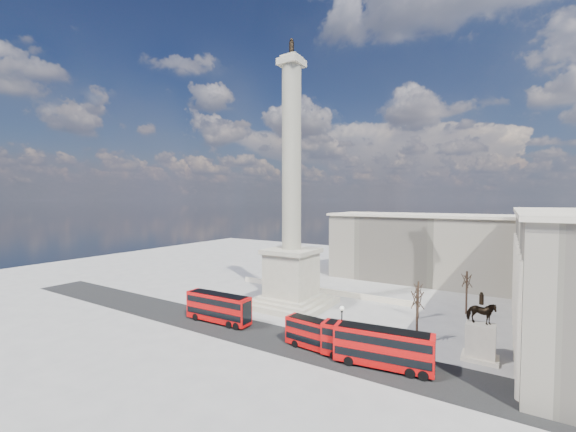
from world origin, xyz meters
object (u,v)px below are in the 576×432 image
Objects in this scene: red_bus_d at (384,348)px; equestrian_statue at (481,336)px; red_bus_a at (219,307)px; pedestrian_walking at (387,342)px; nelsons_column at (291,238)px; pedestrian_crossing at (376,341)px; pedestrian_standing at (411,348)px; victorian_lamp at (342,327)px; red_bus_b at (320,336)px; red_bus_c at (366,344)px.

equestrian_statue is at bearing 34.30° from red_bus_d.
red_bus_a is 7.61× the size of pedestrian_walking.
equestrian_statue is (32.08, -7.13, -9.91)m from nelsons_column.
nelsons_column reaches higher than equestrian_statue.
nelsons_column is 25.27m from pedestrian_crossing.
red_bus_a is 29.84m from pedestrian_standing.
red_bus_a is 7.54× the size of pedestrian_standing.
red_bus_a is (-5.12, -14.44, -10.43)m from nelsons_column.
red_bus_a reaches higher than pedestrian_standing.
victorian_lamp is 4.20× the size of pedestrian_crossing.
red_bus_b is 9.44m from pedestrian_walking.
nelsons_column is at bearing 167.47° from equestrian_statue.
pedestrian_walking is at bearing -24.22° from nelsons_column.
red_bus_a is 1.37× the size of equestrian_statue.
nelsons_column reaches higher than red_bus_d.
red_bus_c reaches higher than red_bus_b.
red_bus_b is 6.50× the size of pedestrian_crossing.
equestrian_statue reaches higher than pedestrian_crossing.
red_bus_b is 0.92× the size of red_bus_c.
equestrian_statue is at bearing 9.40° from red_bus_a.
red_bus_d is 1.37× the size of equestrian_statue.
victorian_lamp is at bearing -42.18° from nelsons_column.
red_bus_d is 6.19m from pedestrian_standing.
red_bus_c is 0.93× the size of red_bus_d.
pedestrian_walking is 1.51m from pedestrian_crossing.
victorian_lamp is at bearing -152.72° from pedestrian_walking.
pedestrian_standing is 1.01× the size of pedestrian_crossing.
red_bus_d is (2.33, -0.29, 0.15)m from red_bus_c.
pedestrian_crossing is at bearing -29.56° from pedestrian_standing.
equestrian_statue is 5.51× the size of pedestrian_standing.
nelsons_column is 7.65× the size of victorian_lamp.
red_bus_a is at bearing -22.11° from pedestrian_standing.
red_bus_b reaches higher than pedestrian_standing.
equestrian_statue is at bearing -14.96° from pedestrian_walking.
victorian_lamp reaches higher than red_bus_b.
pedestrian_crossing is (19.73, -10.09, -12.14)m from nelsons_column.
red_bus_d is 6.50m from pedestrian_walking.
nelsons_column is at bearing 138.01° from red_bus_d.
red_bus_c reaches higher than pedestrian_crossing.
equestrian_statue is (37.19, 7.31, 0.52)m from red_bus_a.
victorian_lamp reaches higher than pedestrian_standing.
nelsons_column is at bearing 51.13° from pedestrian_crossing.
red_bus_a is at bearing 173.74° from red_bus_c.
red_bus_a is 25.28m from pedestrian_crossing.
red_bus_a is at bearing 170.41° from red_bus_d.
victorian_lamp is (16.94, -15.35, -9.08)m from nelsons_column.
victorian_lamp is at bearing 140.33° from pedestrian_crossing.
pedestrian_standing is at bearing 6.85° from red_bus_a.
red_bus_c reaches higher than pedestrian_walking.
victorian_lamp is 0.76× the size of equestrian_statue.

